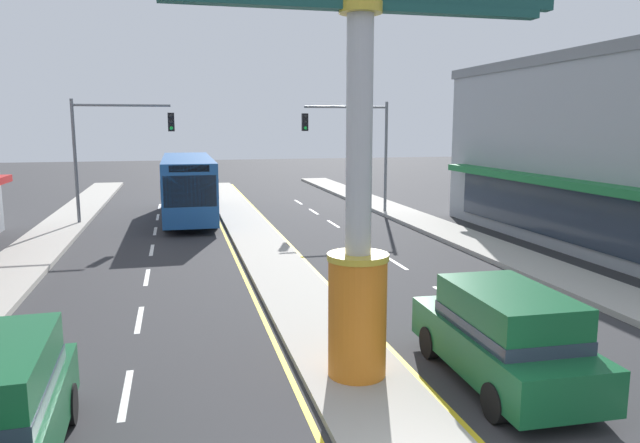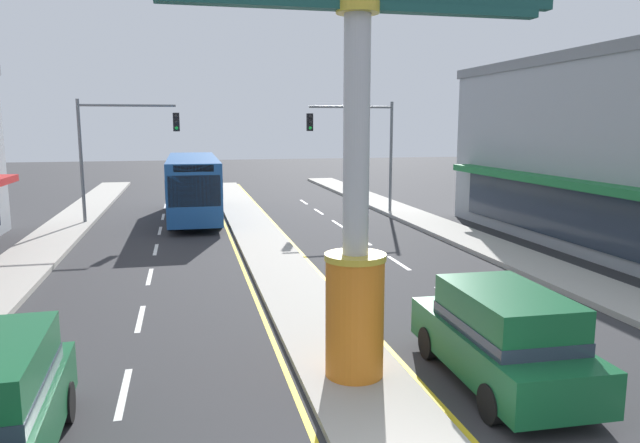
{
  "view_description": "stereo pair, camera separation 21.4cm",
  "coord_description": "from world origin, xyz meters",
  "px_view_note": "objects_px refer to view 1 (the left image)",
  "views": [
    {
      "loc": [
        -3.29,
        -6.11,
        4.96
      ],
      "look_at": [
        0.12,
        7.87,
        2.6
      ],
      "focal_mm": 33.21,
      "sensor_mm": 36.0,
      "label": 1
    },
    {
      "loc": [
        -3.08,
        -6.16,
        4.96
      ],
      "look_at": [
        0.12,
        7.87,
        2.6
      ],
      "focal_mm": 33.21,
      "sensor_mm": 36.0,
      "label": 2
    }
  ],
  "objects_px": {
    "suv_near_right_lane": "(504,335)",
    "bus_far_right_lane": "(188,184)",
    "traffic_light_right_side": "(356,138)",
    "district_sign": "(359,139)",
    "traffic_light_left_side": "(112,139)"
  },
  "relations": [
    {
      "from": "suv_near_right_lane",
      "to": "bus_far_right_lane",
      "type": "xyz_separation_m",
      "value": [
        -5.41,
        22.4,
        0.88
      ]
    },
    {
      "from": "traffic_light_right_side",
      "to": "suv_near_right_lane",
      "type": "xyz_separation_m",
      "value": [
        -3.59,
        -21.39,
        -3.26
      ]
    },
    {
      "from": "district_sign",
      "to": "bus_far_right_lane",
      "type": "xyz_separation_m",
      "value": [
        -2.7,
        21.63,
        -2.83
      ]
    },
    {
      "from": "district_sign",
      "to": "suv_near_right_lane",
      "type": "height_order",
      "value": "district_sign"
    },
    {
      "from": "district_sign",
      "to": "suv_near_right_lane",
      "type": "xyz_separation_m",
      "value": [
        2.7,
        -0.77,
        -3.71
      ]
    },
    {
      "from": "district_sign",
      "to": "traffic_light_right_side",
      "type": "distance_m",
      "value": 21.56
    },
    {
      "from": "district_sign",
      "to": "traffic_light_right_side",
      "type": "bearing_deg",
      "value": 73.03
    },
    {
      "from": "traffic_light_left_side",
      "to": "traffic_light_right_side",
      "type": "distance_m",
      "value": 12.58
    },
    {
      "from": "suv_near_right_lane",
      "to": "bus_far_right_lane",
      "type": "height_order",
      "value": "bus_far_right_lane"
    },
    {
      "from": "traffic_light_right_side",
      "to": "bus_far_right_lane",
      "type": "bearing_deg",
      "value": 173.55
    },
    {
      "from": "traffic_light_left_side",
      "to": "suv_near_right_lane",
      "type": "distance_m",
      "value": 23.28
    },
    {
      "from": "traffic_light_right_side",
      "to": "bus_far_right_lane",
      "type": "distance_m",
      "value": 9.36
    },
    {
      "from": "traffic_light_right_side",
      "to": "suv_near_right_lane",
      "type": "distance_m",
      "value": 21.93
    },
    {
      "from": "traffic_light_right_side",
      "to": "district_sign",
      "type": "bearing_deg",
      "value": -106.97
    },
    {
      "from": "traffic_light_left_side",
      "to": "district_sign",
      "type": "bearing_deg",
      "value": -72.91
    }
  ]
}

